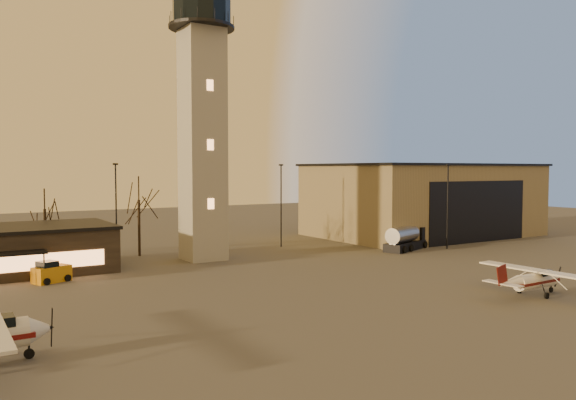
{
  "coord_description": "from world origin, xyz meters",
  "views": [
    {
      "loc": [
        -23.43,
        -24.68,
        9.48
      ],
      "look_at": [
        -0.03,
        13.0,
        7.07
      ],
      "focal_mm": 35.0,
      "sensor_mm": 36.0,
      "label": 1
    }
  ],
  "objects_px": {
    "hangar": "(423,199)",
    "fuel_truck": "(407,240)",
    "service_cart": "(51,274)",
    "cessna_front": "(536,283)",
    "control_tower": "(202,104)"
  },
  "relations": [
    {
      "from": "fuel_truck",
      "to": "service_cart",
      "type": "relative_size",
      "value": 2.43
    },
    {
      "from": "hangar",
      "to": "cessna_front",
      "type": "xyz_separation_m",
      "value": [
        -21.46,
        -32.98,
        -4.22
      ]
    },
    {
      "from": "control_tower",
      "to": "hangar",
      "type": "distance_m",
      "value": 37.9
    },
    {
      "from": "cessna_front",
      "to": "service_cart",
      "type": "distance_m",
      "value": 39.0
    },
    {
      "from": "cessna_front",
      "to": "service_cart",
      "type": "relative_size",
      "value": 3.02
    },
    {
      "from": "control_tower",
      "to": "service_cart",
      "type": "relative_size",
      "value": 9.95
    },
    {
      "from": "control_tower",
      "to": "fuel_truck",
      "type": "bearing_deg",
      "value": -14.45
    },
    {
      "from": "fuel_truck",
      "to": "service_cart",
      "type": "height_order",
      "value": "fuel_truck"
    },
    {
      "from": "service_cart",
      "to": "fuel_truck",
      "type": "bearing_deg",
      "value": -25.97
    },
    {
      "from": "cessna_front",
      "to": "service_cart",
      "type": "height_order",
      "value": "cessna_front"
    },
    {
      "from": "hangar",
      "to": "fuel_truck",
      "type": "xyz_separation_m",
      "value": [
        -12.68,
        -9.99,
        -4.03
      ]
    },
    {
      "from": "hangar",
      "to": "service_cart",
      "type": "height_order",
      "value": "hangar"
    },
    {
      "from": "control_tower",
      "to": "hangar",
      "type": "height_order",
      "value": "control_tower"
    },
    {
      "from": "hangar",
      "to": "control_tower",
      "type": "bearing_deg",
      "value": -173.69
    },
    {
      "from": "fuel_truck",
      "to": "control_tower",
      "type": "bearing_deg",
      "value": 145.64
    }
  ]
}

